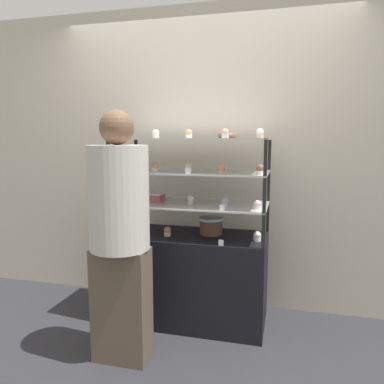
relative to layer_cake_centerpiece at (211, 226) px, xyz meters
The scene contains 31 objects.
ground_plane 0.80m from the layer_cake_centerpiece, 159.16° to the right, with size 20.00×20.00×0.00m, color #2D2D33.
back_wall 0.64m from the layer_cake_centerpiece, 111.33° to the left, with size 8.00×0.05×2.60m.
display_base 0.45m from the layer_cake_centerpiece, 159.16° to the right, with size 1.18×0.55×0.72m.
display_riser_lower 0.23m from the layer_cake_centerpiece, 159.16° to the right, with size 1.18×0.55×0.25m.
display_riser_middle 0.45m from the layer_cake_centerpiece, 159.16° to the right, with size 1.18×0.55×0.25m.
display_riser_upper 0.70m from the layer_cake_centerpiece, 159.16° to the right, with size 1.18×0.55×0.25m.
layer_cake_centerpiece is the anchor object (origin of this frame).
sheet_cake_frosted 0.54m from the layer_cake_centerpiece, behind, with size 0.20×0.15×0.07m.
cupcake_0 0.69m from the layer_cake_centerpiece, 166.53° to the right, with size 0.06×0.06×0.07m.
cupcake_1 0.35m from the layer_cake_centerpiece, 156.01° to the right, with size 0.06×0.06×0.07m.
cupcake_2 0.40m from the layer_cake_centerpiece, 17.20° to the right, with size 0.06×0.06×0.07m.
price_tag_0 0.34m from the layer_cake_centerpiece, 65.95° to the right, with size 0.04×0.00×0.04m.
cupcake_3 0.72m from the layer_cake_centerpiece, behind, with size 0.05×0.05×0.07m.
cupcake_4 0.28m from the layer_cake_centerpiece, 144.28° to the right, with size 0.05×0.05×0.07m.
cupcake_5 0.27m from the layer_cake_centerpiece, 39.73° to the right, with size 0.05×0.05×0.07m.
cupcake_6 0.47m from the layer_cake_centerpiece, 24.91° to the right, with size 0.05×0.05×0.07m.
price_tag_1 0.40m from the layer_cake_centerpiece, 65.30° to the right, with size 0.04×0.00×0.04m.
cupcake_7 0.85m from the layer_cake_centerpiece, 164.37° to the right, with size 0.06×0.06×0.07m.
cupcake_8 0.64m from the layer_cake_centerpiece, 159.51° to the right, with size 0.06×0.06×0.07m.
cupcake_9 0.52m from the layer_cake_centerpiece, 132.68° to the right, with size 0.06×0.06×0.07m.
cupcake_10 0.51m from the layer_cake_centerpiece, 57.56° to the right, with size 0.06×0.06×0.07m.
cupcake_11 0.65m from the layer_cake_centerpiece, 26.74° to the right, with size 0.06×0.06×0.07m.
price_tag_2 0.57m from the layer_cake_centerpiece, 109.09° to the right, with size 0.04×0.00×0.04m.
cupcake_12 1.00m from the layer_cake_centerpiece, 168.98° to the right, with size 0.05×0.05×0.07m.
cupcake_13 0.84m from the layer_cake_centerpiece, 162.21° to the right, with size 0.05×0.05×0.07m.
cupcake_14 0.75m from the layer_cake_centerpiece, 147.74° to the right, with size 0.05×0.05×0.07m.
cupcake_15 0.76m from the layer_cake_centerpiece, 54.46° to the right, with size 0.05×0.05×0.07m.
cupcake_16 0.85m from the layer_cake_centerpiece, 27.69° to the right, with size 0.05×0.05×0.07m.
price_tag_3 0.80m from the layer_cake_centerpiece, 63.14° to the right, with size 0.04×0.00×0.04m.
donut_glazed 0.73m from the layer_cake_centerpiece, 27.15° to the right, with size 0.15×0.15×0.04m.
customer_figure 0.84m from the layer_cake_centerpiece, 123.12° to the right, with size 0.39×0.39×1.65m.
Camera 1 is at (0.73, -2.81, 1.48)m, focal length 35.00 mm.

